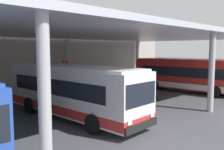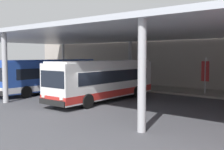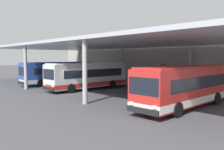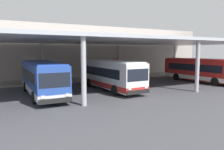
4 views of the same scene
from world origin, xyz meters
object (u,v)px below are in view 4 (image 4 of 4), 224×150
at_px(bus_nearest_bay, 42,78).
at_px(bus_second_bay, 109,74).
at_px(banner_sign, 115,66).
at_px(trash_bin, 30,78).
at_px(bus_middle_bay, 199,70).
at_px(bench_waiting, 55,77).

height_order(bus_nearest_bay, bus_second_bay, same).
bearing_deg(banner_sign, trash_bin, 175.96).
bearing_deg(bus_nearest_bay, bus_middle_bay, -1.57).
relative_size(bus_nearest_bay, bus_second_bay, 1.00).
bearing_deg(bus_second_bay, bus_nearest_bay, 179.98).
height_order(bench_waiting, banner_sign, banner_sign).
xyz_separation_m(bus_middle_bay, bench_waiting, (-17.34, 9.34, -0.99)).
xyz_separation_m(bus_nearest_bay, bus_second_bay, (7.12, -0.00, 0.00)).
bearing_deg(banner_sign, bus_nearest_bay, -147.10).
distance_m(bus_second_bay, bench_waiting, 9.65).
bearing_deg(trash_bin, bus_second_bay, -51.13).
height_order(bus_second_bay, bench_waiting, bus_second_bay).
bearing_deg(bus_middle_bay, trash_bin, 155.58).
bearing_deg(bench_waiting, banner_sign, -5.59).
bearing_deg(bus_second_bay, bench_waiting, 113.82).
xyz_separation_m(bus_second_bay, bus_middle_bay, (13.47, -0.56, 0.00)).
relative_size(bus_second_bay, bus_middle_bay, 1.00).
xyz_separation_m(bus_nearest_bay, bus_middle_bay, (20.59, -0.57, 0.00)).
bearing_deg(bus_middle_bay, banner_sign, 134.70).
height_order(bench_waiting, trash_bin, trash_bin).
relative_size(bus_nearest_bay, bench_waiting, 5.86).
bearing_deg(banner_sign, bench_waiting, 174.41).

